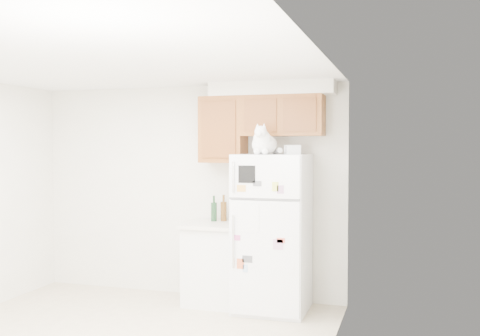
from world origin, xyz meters
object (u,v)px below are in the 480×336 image
at_px(refrigerator, 272,233).
at_px(bottle_amber, 224,208).
at_px(cat, 264,143).
at_px(bottle_green, 214,208).
at_px(storage_box_front, 293,150).
at_px(base_counter, 215,263).
at_px(storage_box_back, 292,150).

relative_size(refrigerator, bottle_amber, 5.57).
bearing_deg(cat, bottle_green, 151.90).
distance_m(cat, storage_box_front, 0.32).
height_order(refrigerator, bottle_green, refrigerator).
bearing_deg(base_counter, bottle_green, 112.29).
bearing_deg(cat, refrigerator, 70.23).
bearing_deg(storage_box_back, cat, -151.39).
height_order(storage_box_back, bottle_green, storage_box_back).
bearing_deg(bottle_amber, refrigerator, -21.54).
distance_m(refrigerator, storage_box_back, 0.92).
bearing_deg(bottle_amber, bottle_green, -157.71).
bearing_deg(storage_box_front, bottle_green, 145.33).
distance_m(refrigerator, cat, 0.99).
bearing_deg(storage_box_front, storage_box_back, 84.79).
relative_size(storage_box_front, bottle_green, 0.51).
bearing_deg(storage_box_back, storage_box_front, -87.55).
distance_m(bottle_green, bottle_amber, 0.11).
distance_m(refrigerator, storage_box_front, 0.92).
xyz_separation_m(cat, storage_box_front, (0.29, 0.12, -0.08)).
height_order(cat, bottle_green, cat).
xyz_separation_m(refrigerator, storage_box_front, (0.23, -0.03, 0.89)).
bearing_deg(refrigerator, cat, -109.77).
bearing_deg(cat, base_counter, 159.95).
xyz_separation_m(storage_box_front, bottle_amber, (-0.87, 0.29, -0.67)).
bearing_deg(bottle_green, refrigerator, -15.77).
bearing_deg(bottle_green, storage_box_back, -8.34).
distance_m(refrigerator, bottle_green, 0.80).
distance_m(base_counter, storage_box_front, 1.58).
height_order(base_counter, bottle_amber, bottle_amber).
bearing_deg(refrigerator, base_counter, 173.91).
relative_size(storage_box_front, bottle_amber, 0.49).
distance_m(refrigerator, bottle_amber, 0.72).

